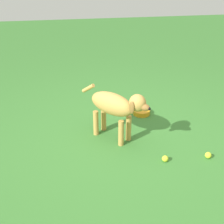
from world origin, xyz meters
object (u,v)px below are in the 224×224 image
at_px(dog, 116,106).
at_px(water_bowl, 141,112).
at_px(tennis_ball_0, 208,155).
at_px(tennis_ball_1, 165,159).

height_order(dog, water_bowl, dog).
bearing_deg(water_bowl, tennis_ball_0, 22.98).
relative_size(tennis_ball_1, water_bowl, 0.30).
bearing_deg(dog, tennis_ball_0, 16.77).
bearing_deg(dog, tennis_ball_1, -2.97).
bearing_deg(water_bowl, dog, -38.75).
bearing_deg(tennis_ball_0, dog, -120.71).
height_order(dog, tennis_ball_0, dog).
xyz_separation_m(dog, water_bowl, (-0.54, 0.43, -0.38)).
relative_size(dog, tennis_ball_0, 10.82).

